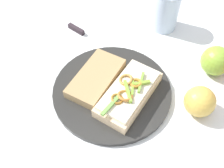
{
  "coord_description": "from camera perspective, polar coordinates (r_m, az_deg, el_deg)",
  "views": [
    {
      "loc": [
        0.37,
        0.02,
        0.52
      ],
      "look_at": [
        0.0,
        0.0,
        0.03
      ],
      "focal_mm": 42.53,
      "sensor_mm": 36.0,
      "label": 1
    }
  ],
  "objects": [
    {
      "name": "bread_slice_side",
      "position": [
        0.64,
        -3.43,
        1.31
      ],
      "size": [
        0.18,
        0.14,
        0.02
      ],
      "primitive_type": "cube",
      "rotation": [
        0.0,
        0.0,
        5.82
      ],
      "color": "tan",
      "rests_on": "plate"
    },
    {
      "name": "sandwich",
      "position": [
        0.61,
        3.61,
        -1.96
      ],
      "size": [
        0.19,
        0.16,
        0.05
      ],
      "rotation": [
        0.0,
        0.0,
        5.76
      ],
      "color": "beige",
      "rests_on": "plate"
    },
    {
      "name": "knife",
      "position": [
        0.81,
        -8.61,
        12.01
      ],
      "size": [
        0.09,
        0.12,
        0.01
      ],
      "rotation": [
        0.0,
        0.0,
        4.08
      ],
      "color": "silver",
      "rests_on": "ground_plane"
    },
    {
      "name": "apple_2",
      "position": [
        0.62,
        18.34,
        -3.59
      ],
      "size": [
        0.08,
        0.08,
        0.07
      ],
      "primitive_type": "sphere",
      "rotation": [
        0.0,
        0.0,
        1.71
      ],
      "color": "gold",
      "rests_on": "ground_plane"
    },
    {
      "name": "apple_1",
      "position": [
        0.71,
        21.43,
        4.68
      ],
      "size": [
        0.1,
        0.1,
        0.07
      ],
      "primitive_type": "sphere",
      "rotation": [
        0.0,
        0.0,
        5.4
      ],
      "color": "#85AD33",
      "rests_on": "ground_plane"
    },
    {
      "name": "drinking_glass",
      "position": [
        0.79,
        11.46,
        15.31
      ],
      "size": [
        0.08,
        0.08,
        0.12
      ],
      "primitive_type": "cylinder",
      "color": "silver",
      "rests_on": "ground_plane"
    },
    {
      "name": "plate",
      "position": [
        0.64,
        0.0,
        -1.4
      ],
      "size": [
        0.28,
        0.28,
        0.01
      ],
      "primitive_type": "cylinder",
      "color": "#2A2A28",
      "rests_on": "ground_plane"
    },
    {
      "name": "ground_plane",
      "position": [
        0.64,
        0.0,
        -1.71
      ],
      "size": [
        2.0,
        2.0,
        0.0
      ],
      "primitive_type": "plane",
      "color": "silver",
      "rests_on": "ground"
    }
  ]
}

